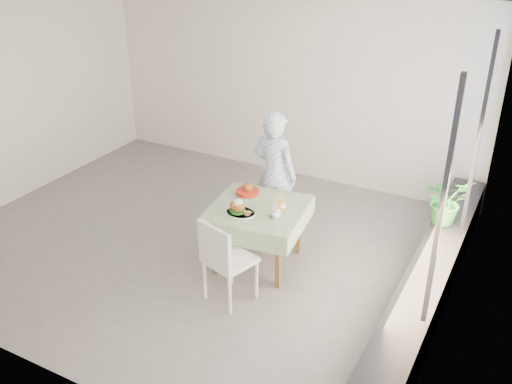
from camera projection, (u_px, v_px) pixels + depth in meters
The scene contains 17 objects.
floor at pixel (199, 243), 7.17m from camera, with size 6.00×6.00×0.00m, color #65625F.
ceiling at pixel (187, 13), 5.92m from camera, with size 6.00×6.00×0.00m, color white.
wall_back at pixel (287, 86), 8.52m from camera, with size 6.00×0.02×2.80m, color white.
wall_front at pixel (20, 238), 4.57m from camera, with size 6.00×0.02×2.80m, color white.
wall_left at pixel (11, 101), 7.81m from camera, with size 0.02×5.00×2.80m, color white.
wall_right at pixel (464, 194), 5.28m from camera, with size 0.02×5.00×2.80m, color white.
window_pane at pixel (465, 169), 5.18m from camera, with size 0.01×4.80×2.18m, color #D1E0F9.
window_ledge at pixel (426, 289), 5.87m from camera, with size 0.40×4.80×0.50m, color black.
cafe_table at pixel (258, 229), 6.57m from camera, with size 1.16×1.16×0.74m.
chair_far at pixel (272, 213), 7.33m from camera, with size 0.46×0.46×0.83m.
chair_near at pixel (229, 275), 6.01m from camera, with size 0.57×0.57×0.96m.
diner at pixel (275, 175), 7.04m from camera, with size 0.60×0.39×1.64m, color #80A2CE.
main_dish at pixel (239, 209), 6.29m from camera, with size 0.34×0.34×0.17m.
juice_cup_orange at pixel (281, 204), 6.36m from camera, with size 0.10×0.10×0.29m.
juice_cup_lemonade at pixel (276, 212), 6.20m from camera, with size 0.11×0.11×0.30m.
second_dish at pixel (247, 191), 6.74m from camera, with size 0.28×0.28×0.13m.
potted_plant at pixel (446, 200), 6.50m from camera, with size 0.51×0.44×0.57m, color #297B32.
Camera 1 is at (3.53, -5.07, 3.76)m, focal length 40.00 mm.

